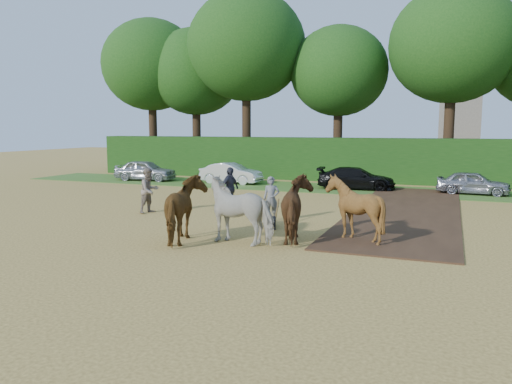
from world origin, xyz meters
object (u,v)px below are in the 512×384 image
(plough_team, at_px, (271,209))
(church, at_px, (463,48))
(spectator_far, at_px, (230,189))
(parked_cars, at_px, (331,177))
(spectator_near, at_px, (149,190))

(plough_team, bearing_deg, church, 83.66)
(plough_team, bearing_deg, spectator_far, 126.81)
(spectator_far, bearing_deg, plough_team, -128.00)
(church, bearing_deg, parked_cars, -100.34)
(plough_team, bearing_deg, spectator_near, 155.36)
(spectator_far, relative_size, parked_cars, 0.06)
(parked_cars, bearing_deg, spectator_far, -104.89)
(parked_cars, xyz_separation_m, church, (7.48, 41.02, 13.04))
(spectator_near, relative_size, spectator_far, 1.02)
(plough_team, height_order, church, church)
(spectator_far, xyz_separation_m, plough_team, (3.82, -5.10, 0.10))
(spectator_near, distance_m, spectator_far, 3.56)
(spectator_near, xyz_separation_m, parked_cars, (5.45, 11.42, -0.29))
(plough_team, height_order, parked_cars, plough_team)
(spectator_near, bearing_deg, plough_team, -97.13)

